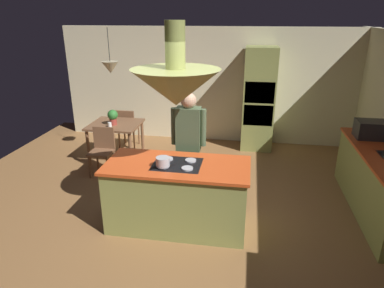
# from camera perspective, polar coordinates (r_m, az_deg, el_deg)

# --- Properties ---
(ground) EXTENTS (8.16, 8.16, 0.00)m
(ground) POSITION_cam_1_polar(r_m,az_deg,el_deg) (5.19, -1.86, -11.88)
(ground) COLOR olive
(wall_back) EXTENTS (6.80, 0.10, 2.55)m
(wall_back) POSITION_cam_1_polar(r_m,az_deg,el_deg) (7.93, 2.97, 9.64)
(wall_back) COLOR beige
(wall_back) RESTS_ON ground
(kitchen_island) EXTENTS (1.93, 0.90, 0.95)m
(kitchen_island) POSITION_cam_1_polar(r_m,az_deg,el_deg) (4.78, -2.39, -8.41)
(kitchen_island) COLOR #8C934C
(kitchen_island) RESTS_ON ground
(counter_run_right) EXTENTS (0.73, 2.46, 0.93)m
(counter_run_right) POSITION_cam_1_polar(r_m,az_deg,el_deg) (5.75, 28.59, -5.80)
(counter_run_right) COLOR #8C934C
(counter_run_right) RESTS_ON ground
(oven_tower) EXTENTS (0.66, 0.62, 2.18)m
(oven_tower) POSITION_cam_1_polar(r_m,az_deg,el_deg) (7.53, 10.98, 7.24)
(oven_tower) COLOR #8C934C
(oven_tower) RESTS_ON ground
(dining_table) EXTENTS (0.97, 0.89, 0.76)m
(dining_table) POSITION_cam_1_polar(r_m,az_deg,el_deg) (7.04, -12.55, 2.48)
(dining_table) COLOR brown
(dining_table) RESTS_ON ground
(person_at_island) EXTENTS (0.53, 0.23, 1.74)m
(person_at_island) POSITION_cam_1_polar(r_m,az_deg,el_deg) (5.20, -0.57, 0.56)
(person_at_island) COLOR tan
(person_at_island) RESTS_ON ground
(range_hood) EXTENTS (1.10, 1.10, 1.00)m
(range_hood) POSITION_cam_1_polar(r_m,az_deg,el_deg) (4.26, -2.70, 9.70)
(range_hood) COLOR #8C934C
(pendant_light_over_table) EXTENTS (0.32, 0.32, 0.82)m
(pendant_light_over_table) POSITION_cam_1_polar(r_m,az_deg,el_deg) (6.77, -13.36, 12.24)
(pendant_light_over_table) COLOR beige
(chair_facing_island) EXTENTS (0.40, 0.40, 0.87)m
(chair_facing_island) POSITION_cam_1_polar(r_m,az_deg,el_deg) (6.51, -14.57, -0.60)
(chair_facing_island) COLOR brown
(chair_facing_island) RESTS_ON ground
(chair_by_back_wall) EXTENTS (0.40, 0.40, 0.87)m
(chair_by_back_wall) POSITION_cam_1_polar(r_m,az_deg,el_deg) (7.67, -10.66, 2.98)
(chair_by_back_wall) COLOR brown
(chair_by_back_wall) RESTS_ON ground
(potted_plant_on_table) EXTENTS (0.20, 0.20, 0.30)m
(potted_plant_on_table) POSITION_cam_1_polar(r_m,az_deg,el_deg) (6.90, -12.97, 4.47)
(potted_plant_on_table) COLOR #99382D
(potted_plant_on_table) RESTS_ON dining_table
(cup_on_table) EXTENTS (0.07, 0.07, 0.09)m
(cup_on_table) POSITION_cam_1_polar(r_m,az_deg,el_deg) (6.80, -13.45, 3.12)
(cup_on_table) COLOR white
(cup_on_table) RESTS_ON dining_table
(microwave_on_counter) EXTENTS (0.46, 0.36, 0.28)m
(microwave_on_counter) POSITION_cam_1_polar(r_m,az_deg,el_deg) (6.19, 27.51, 2.14)
(microwave_on_counter) COLOR #232326
(microwave_on_counter) RESTS_ON counter_run_right
(cooking_pot_on_cooktop) EXTENTS (0.18, 0.18, 0.12)m
(cooking_pot_on_cooktop) POSITION_cam_1_polar(r_m,az_deg,el_deg) (4.46, -4.85, -2.93)
(cooking_pot_on_cooktop) COLOR #B2B2B7
(cooking_pot_on_cooktop) RESTS_ON kitchen_island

